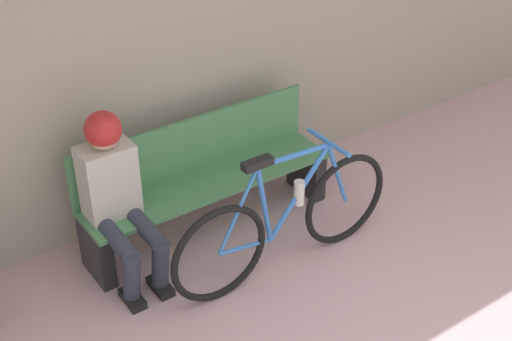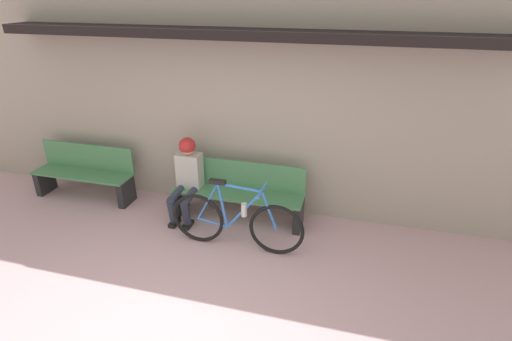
% 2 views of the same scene
% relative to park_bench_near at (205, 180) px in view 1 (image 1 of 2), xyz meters
% --- Properties ---
extents(park_bench_near, '(1.83, 0.42, 0.82)m').
position_rel_park_bench_near_xyz_m(park_bench_near, '(0.00, 0.00, 0.00)').
color(park_bench_near, '#477F51').
rests_on(park_bench_near, ground_plane).
extents(bicycle, '(1.70, 0.40, 0.92)m').
position_rel_park_bench_near_xyz_m(bicycle, '(0.19, -0.69, -0.02)').
color(bicycle, black).
rests_on(bicycle, ground_plane).
extents(person_seated, '(0.34, 0.62, 1.16)m').
position_rel_park_bench_near_xyz_m(person_seated, '(-0.71, -0.12, 0.27)').
color(person_seated, '#2D3342').
rests_on(person_seated, ground_plane).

